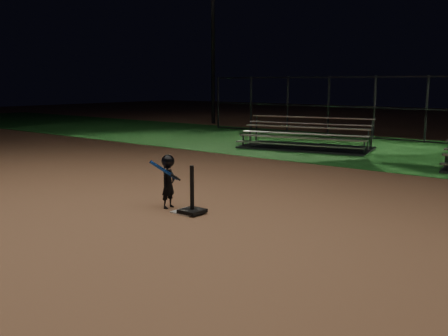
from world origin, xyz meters
TOP-DOWN VIEW (x-y plane):
  - ground at (0.00, 0.00)m, footprint 80.00×80.00m
  - grass_strip at (0.00, 10.00)m, footprint 60.00×8.00m
  - home_plate at (0.00, 0.00)m, footprint 0.45×0.45m
  - batting_tee at (0.13, -0.04)m, footprint 0.38×0.38m
  - child_batter at (-0.49, 0.01)m, footprint 0.40×0.55m
  - bleacher_left at (-2.65, 8.74)m, footprint 4.68×2.99m
  - backstop_fence at (0.00, 13.00)m, footprint 20.08×0.08m
  - light_pole_left at (-12.00, 14.94)m, footprint 0.90×0.53m

SIDE VIEW (x-z plane):
  - ground at x=0.00m, z-range 0.00..0.00m
  - grass_strip at x=0.00m, z-range 0.00..0.01m
  - home_plate at x=0.00m, z-range 0.00..0.02m
  - batting_tee at x=0.13m, z-range -0.23..0.59m
  - bleacher_left at x=-2.65m, z-range -0.31..0.75m
  - child_batter at x=-0.49m, z-range 0.03..1.00m
  - backstop_fence at x=0.00m, z-range 0.00..2.50m
  - light_pole_left at x=-12.00m, z-range 0.80..9.10m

